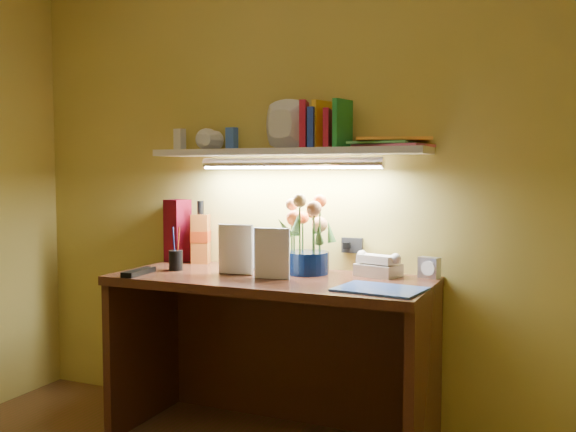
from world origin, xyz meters
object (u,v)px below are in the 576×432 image
object	(u,v)px
telephone	(378,264)
whisky_bottle	(201,232)
desk	(271,360)
flower_bouquet	(307,235)
desk_clock	(429,268)

from	to	relation	value
telephone	whisky_bottle	world-z (taller)	whisky_bottle
whisky_bottle	telephone	bearing A→B (deg)	-1.93
whisky_bottle	desk	bearing A→B (deg)	-24.97
desk	flower_bouquet	bearing A→B (deg)	50.22
flower_bouquet	desk_clock	xyz separation A→B (m)	(0.53, 0.10, -0.13)
flower_bouquet	desk_clock	bearing A→B (deg)	10.90
flower_bouquet	telephone	xyz separation A→B (m)	(0.31, 0.06, -0.12)
desk	flower_bouquet	xyz separation A→B (m)	(0.12, 0.14, 0.55)
desk	flower_bouquet	distance (m)	0.58
flower_bouquet	whisky_bottle	bearing A→B (deg)	171.33
telephone	desk	bearing A→B (deg)	-139.60
telephone	whisky_bottle	xyz separation A→B (m)	(-0.93, 0.03, 0.10)
flower_bouquet	telephone	world-z (taller)	flower_bouquet
flower_bouquet	whisky_bottle	world-z (taller)	flower_bouquet
desk	flower_bouquet	size ratio (longest dim) A/B	4.02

